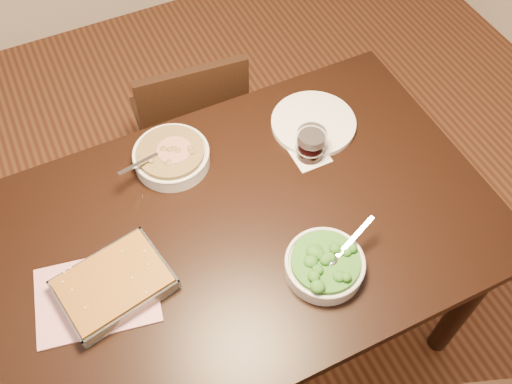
{
  "coord_description": "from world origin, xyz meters",
  "views": [
    {
      "loc": [
        -0.33,
        -0.77,
        2.1
      ],
      "look_at": [
        0.06,
        0.05,
        0.8
      ],
      "focal_mm": 40.0,
      "sensor_mm": 36.0,
      "label": 1
    }
  ],
  "objects_px": {
    "broccoli_bowl": "(325,264)",
    "baking_dish": "(114,285)",
    "table": "(245,241)",
    "dinner_plate": "(313,123)",
    "stew_bowl": "(171,156)",
    "chair_far": "(192,124)",
    "wine_tumbler": "(311,144)"
  },
  "relations": [
    {
      "from": "stew_bowl",
      "to": "chair_far",
      "type": "xyz_separation_m",
      "value": [
        0.18,
        0.37,
        -0.32
      ]
    },
    {
      "from": "chair_far",
      "to": "baking_dish",
      "type": "bearing_deg",
      "value": 61.86
    },
    {
      "from": "baking_dish",
      "to": "chair_far",
      "type": "distance_m",
      "value": 0.89
    },
    {
      "from": "broccoli_bowl",
      "to": "baking_dish",
      "type": "distance_m",
      "value": 0.54
    },
    {
      "from": "broccoli_bowl",
      "to": "wine_tumbler",
      "type": "distance_m",
      "value": 0.39
    },
    {
      "from": "chair_far",
      "to": "dinner_plate",
      "type": "bearing_deg",
      "value": 127.94
    },
    {
      "from": "baking_dish",
      "to": "wine_tumbler",
      "type": "distance_m",
      "value": 0.68
    },
    {
      "from": "wine_tumbler",
      "to": "table",
      "type": "bearing_deg",
      "value": -154.42
    },
    {
      "from": "stew_bowl",
      "to": "wine_tumbler",
      "type": "relative_size",
      "value": 2.49
    },
    {
      "from": "stew_bowl",
      "to": "chair_far",
      "type": "relative_size",
      "value": 0.3
    },
    {
      "from": "baking_dish",
      "to": "table",
      "type": "bearing_deg",
      "value": -5.41
    },
    {
      "from": "table",
      "to": "chair_far",
      "type": "xyz_separation_m",
      "value": [
        0.08,
        0.66,
        -0.2
      ]
    },
    {
      "from": "broccoli_bowl",
      "to": "dinner_plate",
      "type": "xyz_separation_m",
      "value": [
        0.22,
        0.46,
        -0.02
      ]
    },
    {
      "from": "broccoli_bowl",
      "to": "chair_far",
      "type": "distance_m",
      "value": 0.94
    },
    {
      "from": "stew_bowl",
      "to": "chair_far",
      "type": "distance_m",
      "value": 0.52
    },
    {
      "from": "table",
      "to": "baking_dish",
      "type": "distance_m",
      "value": 0.4
    },
    {
      "from": "broccoli_bowl",
      "to": "dinner_plate",
      "type": "distance_m",
      "value": 0.51
    },
    {
      "from": "table",
      "to": "dinner_plate",
      "type": "xyz_separation_m",
      "value": [
        0.35,
        0.24,
        0.1
      ]
    },
    {
      "from": "broccoli_bowl",
      "to": "baking_dish",
      "type": "bearing_deg",
      "value": 160.22
    },
    {
      "from": "wine_tumbler",
      "to": "chair_far",
      "type": "height_order",
      "value": "wine_tumbler"
    },
    {
      "from": "baking_dish",
      "to": "broccoli_bowl",
      "type": "bearing_deg",
      "value": -30.74
    },
    {
      "from": "table",
      "to": "chair_far",
      "type": "relative_size",
      "value": 1.7
    },
    {
      "from": "table",
      "to": "stew_bowl",
      "type": "relative_size",
      "value": 5.74
    },
    {
      "from": "broccoli_bowl",
      "to": "stew_bowl",
      "type": "bearing_deg",
      "value": 114.5
    },
    {
      "from": "stew_bowl",
      "to": "broccoli_bowl",
      "type": "height_order",
      "value": "stew_bowl"
    },
    {
      "from": "broccoli_bowl",
      "to": "dinner_plate",
      "type": "height_order",
      "value": "broccoli_bowl"
    },
    {
      "from": "wine_tumbler",
      "to": "chair_far",
      "type": "distance_m",
      "value": 0.66
    },
    {
      "from": "broccoli_bowl",
      "to": "chair_far",
      "type": "relative_size",
      "value": 0.28
    },
    {
      "from": "table",
      "to": "stew_bowl",
      "type": "bearing_deg",
      "value": 109.66
    },
    {
      "from": "broccoli_bowl",
      "to": "baking_dish",
      "type": "relative_size",
      "value": 0.76
    },
    {
      "from": "table",
      "to": "broccoli_bowl",
      "type": "bearing_deg",
      "value": -59.72
    },
    {
      "from": "stew_bowl",
      "to": "dinner_plate",
      "type": "xyz_separation_m",
      "value": [
        0.45,
        -0.05,
        -0.02
      ]
    }
  ]
}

